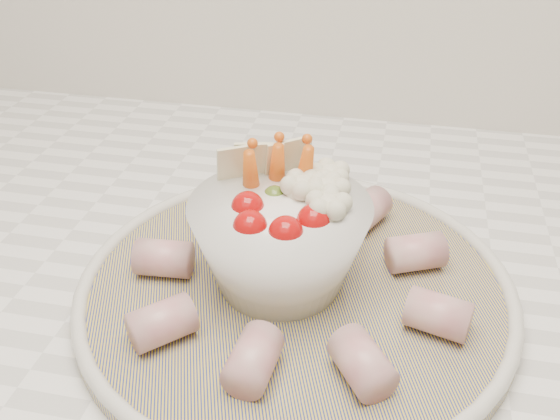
# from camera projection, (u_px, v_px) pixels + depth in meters

# --- Properties ---
(serving_platter) EXTENTS (0.46, 0.46, 0.02)m
(serving_platter) POSITION_uv_depth(u_px,v_px,m) (296.00, 288.00, 0.52)
(serving_platter) COLOR navy
(serving_platter) RESTS_ON kitchen_counter
(veggie_bowl) EXTENTS (0.14, 0.14, 0.11)m
(veggie_bowl) POSITION_uv_depth(u_px,v_px,m) (282.00, 238.00, 0.50)
(veggie_bowl) COLOR white
(veggie_bowl) RESTS_ON serving_platter
(cured_meat_rolls) EXTENTS (0.27, 0.27, 0.03)m
(cured_meat_rolls) POSITION_uv_depth(u_px,v_px,m) (296.00, 269.00, 0.51)
(cured_meat_rolls) COLOR #B0505B
(cured_meat_rolls) RESTS_ON serving_platter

